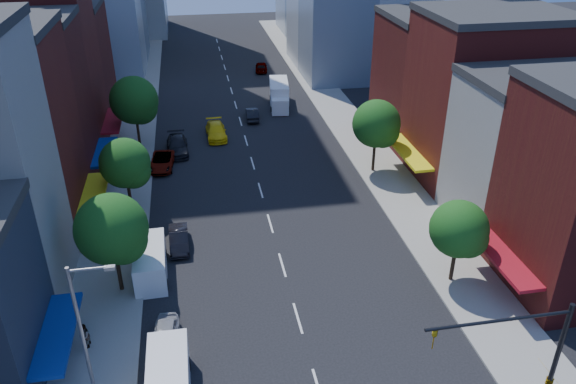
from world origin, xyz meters
name	(u,v)px	position (x,y,z in m)	size (l,w,h in m)	color
sidewalk_left	(133,134)	(-12.50, 40.00, 0.07)	(5.00, 120.00, 0.15)	gray
sidewalk_right	(345,120)	(12.50, 40.00, 0.07)	(5.00, 120.00, 0.15)	gray
bldg_left_3	(16,109)	(-21.00, 29.00, 7.50)	(12.00, 8.00, 15.00)	#551515
bldg_left_4	(34,71)	(-21.00, 37.50, 8.50)	(12.00, 9.00, 17.00)	maroon
bldg_left_5	(55,66)	(-21.00, 47.00, 6.50)	(12.00, 10.00, 13.00)	#551515
bldg_right_1	(534,154)	(21.00, 15.00, 6.00)	(12.00, 8.00, 12.00)	beige
bldg_right_2	(483,100)	(21.00, 24.00, 7.50)	(12.00, 10.00, 15.00)	maroon
bldg_right_3	(438,79)	(21.00, 34.00, 6.50)	(12.00, 10.00, 13.00)	#551515
traffic_signal	(543,371)	(9.94, -4.50, 4.16)	(7.24, 2.24, 8.00)	black
streetlight	(85,331)	(-11.81, 1.00, 5.28)	(2.25, 0.25, 9.00)	slate
tree_left_near	(114,232)	(-11.35, 10.92, 4.87)	(4.80, 4.80, 7.30)	black
tree_left_mid	(127,165)	(-11.35, 21.92, 4.53)	(4.20, 4.20, 6.65)	black
tree_left_far	(136,102)	(-11.35, 35.92, 5.20)	(5.00, 5.00, 7.75)	black
tree_right_near	(461,231)	(11.65, 7.92, 4.19)	(4.00, 4.00, 6.20)	black
tree_right_far	(378,126)	(11.65, 25.92, 4.86)	(4.60, 4.60, 7.20)	black
parked_car_front	(165,336)	(-8.41, 5.11, 0.65)	(1.54, 3.83, 1.30)	#A7A7AC
parked_car_second	(179,239)	(-7.50, 15.83, 0.68)	(1.45, 4.16, 1.37)	black
parked_car_third	(162,162)	(-9.04, 30.56, 0.68)	(2.25, 4.87, 1.35)	#999999
parked_car_rear	(177,146)	(-7.50, 34.09, 0.78)	(2.18, 5.36, 1.56)	black
cargo_van_near	(169,384)	(-8.13, 0.75, 1.17)	(2.28, 5.55, 2.36)	white
cargo_van_far	(150,263)	(-9.50, 12.28, 1.15)	(2.37, 5.51, 2.32)	white
taxi	(216,131)	(-3.18, 37.51, 0.76)	(2.13, 5.25, 1.52)	yellow
traffic_car_oncoming	(252,114)	(1.50, 42.38, 0.69)	(1.47, 4.21, 1.39)	black
traffic_car_far	(261,67)	(5.39, 62.65, 0.74)	(1.75, 4.34, 1.48)	#999999
box_truck	(279,95)	(5.53, 46.62, 1.44)	(3.13, 7.79, 3.05)	white
pedestrian_far	(84,336)	(-13.17, 5.56, 1.00)	(0.82, 0.64, 1.69)	#999999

